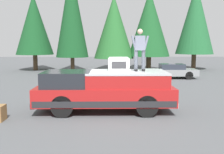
% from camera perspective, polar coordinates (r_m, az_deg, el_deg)
% --- Properties ---
extents(ground_plane, '(90.00, 90.00, 0.00)m').
position_cam_1_polar(ground_plane, '(10.71, 0.43, -7.57)').
color(ground_plane, '#4C4F51').
extents(pickup_truck, '(2.01, 5.54, 1.65)m').
position_cam_1_polar(pickup_truck, '(10.58, -1.55, -2.91)').
color(pickup_truck, maroon).
rests_on(pickup_truck, ground).
extents(compressor_unit, '(0.65, 0.84, 0.56)m').
position_cam_1_polar(compressor_unit, '(10.61, 1.45, 2.85)').
color(compressor_unit, silver).
rests_on(compressor_unit, pickup_truck).
extents(person_on_truck_bed, '(0.29, 0.72, 1.69)m').
position_cam_1_polar(person_on_truck_bed, '(10.56, 6.13, 6.19)').
color(person_on_truck_bed, '#4C515B').
rests_on(person_on_truck_bed, pickup_truck).
extents(parked_car_grey, '(1.64, 4.10, 1.16)m').
position_cam_1_polar(parked_car_grey, '(21.30, 12.77, 1.28)').
color(parked_car_grey, gray).
rests_on(parked_car_grey, ground).
extents(conifer_far_left, '(3.97, 3.97, 9.13)m').
position_cam_1_polar(conifer_far_left, '(29.47, 17.81, 12.09)').
color(conifer_far_left, '#4C3826').
rests_on(conifer_far_left, ground).
extents(conifer_left, '(4.32, 4.32, 8.31)m').
position_cam_1_polar(conifer_left, '(27.85, 8.18, 11.59)').
color(conifer_left, '#4C3826').
rests_on(conifer_left, ground).
extents(conifer_center_left, '(4.17, 4.17, 7.75)m').
position_cam_1_polar(conifer_center_left, '(27.42, 0.42, 10.93)').
color(conifer_center_left, '#4C3826').
rests_on(conifer_center_left, ground).
extents(conifer_center_right, '(3.21, 3.21, 10.32)m').
position_cam_1_polar(conifer_center_right, '(26.48, -8.85, 13.98)').
color(conifer_center_right, '#4C3826').
rests_on(conifer_center_right, ground).
extents(conifer_right, '(3.82, 3.82, 7.80)m').
position_cam_1_polar(conifer_right, '(28.26, -16.74, 10.97)').
color(conifer_right, '#4C3826').
rests_on(conifer_right, ground).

